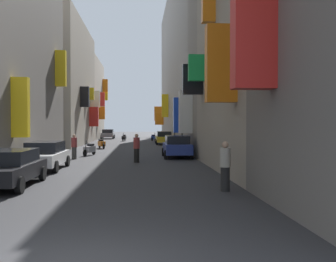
{
  "coord_description": "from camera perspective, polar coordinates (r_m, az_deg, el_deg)",
  "views": [
    {
      "loc": [
        1.24,
        -5.76,
        2.38
      ],
      "look_at": [
        3.26,
        21.48,
        1.82
      ],
      "focal_mm": 40.06,
      "sensor_mm": 36.0,
      "label": 1
    }
  ],
  "objects": [
    {
      "name": "traffic_light_near_corner",
      "position": [
        30.18,
        2.17,
        2.07
      ],
      "size": [
        0.26,
        0.34,
        4.18
      ],
      "color": "#2D2D2D",
      "rests_on": "ground"
    },
    {
      "name": "building_right_mid_c",
      "position": [
        48.73,
        3.83,
        10.04
      ],
      "size": [
        7.37,
        36.18,
        19.79
      ],
      "color": "gray",
      "rests_on": "ground"
    },
    {
      "name": "pedestrian_crossing",
      "position": [
        22.88,
        -4.8,
        -2.6
      ],
      "size": [
        0.51,
        0.51,
        1.75
      ],
      "color": "black",
      "rests_on": "ground"
    },
    {
      "name": "scooter_silver",
      "position": [
        28.31,
        -11.85,
        -2.73
      ],
      "size": [
        0.78,
        1.91,
        1.13
      ],
      "color": "#ADADB2",
      "rests_on": "ground"
    },
    {
      "name": "pedestrian_near_right",
      "position": [
        25.63,
        -14.09,
        -2.35
      ],
      "size": [
        0.4,
        0.4,
        1.65
      ],
      "color": "#3C3C3C",
      "rests_on": "ground"
    },
    {
      "name": "building_left_mid_c",
      "position": [
        44.39,
        -16.34,
        6.82
      ],
      "size": [
        7.14,
        17.83,
        13.57
      ],
      "color": "#9E9384",
      "rests_on": "ground"
    },
    {
      "name": "scooter_orange",
      "position": [
        35.84,
        -10.08,
        -1.91
      ],
      "size": [
        0.83,
        1.91,
        1.13
      ],
      "color": "orange",
      "rests_on": "ground"
    },
    {
      "name": "building_right_mid_b",
      "position": [
        28.81,
        9.76,
        15.36
      ],
      "size": [
        7.23,
        4.95,
        18.99
      ],
      "color": "gray",
      "rests_on": "ground"
    },
    {
      "name": "parked_car_black",
      "position": [
        15.37,
        -23.15,
        -5.09
      ],
      "size": [
        2.0,
        4.45,
        1.37
      ],
      "color": "black",
      "rests_on": "ground"
    },
    {
      "name": "parked_car_yellow",
      "position": [
        42.38,
        -0.65,
        -1.0
      ],
      "size": [
        1.88,
        4.4,
        1.47
      ],
      "color": "gold",
      "rests_on": "ground"
    },
    {
      "name": "scooter_blue",
      "position": [
        50.75,
        -2.18,
        -0.99
      ],
      "size": [
        0.8,
        1.89,
        1.13
      ],
      "color": "#2D4CAD",
      "rests_on": "ground"
    },
    {
      "name": "parked_car_blue",
      "position": [
        26.0,
        1.39,
        -2.32
      ],
      "size": [
        1.94,
        3.91,
        1.52
      ],
      "color": "navy",
      "rests_on": "ground"
    },
    {
      "name": "traffic_light_far_corner",
      "position": [
        36.45,
        1.0,
        2.28
      ],
      "size": [
        0.26,
        0.34,
        4.55
      ],
      "color": "#2D2D2D",
      "rests_on": "ground"
    },
    {
      "name": "parked_car_grey",
      "position": [
        58.59,
        -9.13,
        -0.42
      ],
      "size": [
        1.98,
        4.03,
        1.45
      ],
      "color": "slate",
      "rests_on": "ground"
    },
    {
      "name": "scooter_black",
      "position": [
        50.44,
        -6.71,
        -1.01
      ],
      "size": [
        0.59,
        1.96,
        1.13
      ],
      "color": "black",
      "rests_on": "ground"
    },
    {
      "name": "building_left_far",
      "position": [
        59.76,
        -13.16,
        4.65
      ],
      "size": [
        7.28,
        13.65,
        12.05
      ],
      "color": "#B2A899",
      "rests_on": "ground"
    },
    {
      "name": "parked_car_white",
      "position": [
        20.35,
        -18.2,
        -3.47
      ],
      "size": [
        1.92,
        4.38,
        1.43
      ],
      "color": "white",
      "rests_on": "ground"
    },
    {
      "name": "ground_plane",
      "position": [
        35.86,
        -6.22,
        -2.63
      ],
      "size": [
        140.0,
        140.0,
        0.0
      ],
      "primitive_type": "plane",
      "color": "#2D2D30"
    },
    {
      "name": "pedestrian_near_left",
      "position": [
        13.33,
        8.7,
        -5.32
      ],
      "size": [
        0.4,
        0.4,
        1.75
      ],
      "color": "black",
      "rests_on": "ground"
    }
  ]
}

